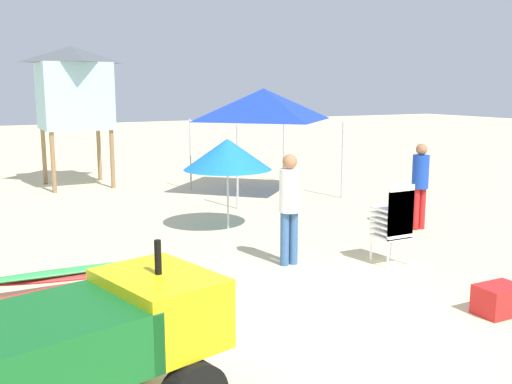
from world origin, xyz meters
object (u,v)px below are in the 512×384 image
Objects in this scene: lifeguard_near_center at (420,180)px; beach_umbrella_left at (227,154)px; stacked_plastic_chairs at (395,219)px; lifeguard_near_left at (289,202)px; popup_canopy at (263,104)px; utility_cart at (71,347)px; lifeguard_tower at (74,87)px; surfboard_pile at (71,281)px; cooler_box at (499,300)px.

beach_umbrella_left reaches higher than lifeguard_near_center.
lifeguard_near_center is (2.00, 1.61, 0.23)m from stacked_plastic_chairs.
beach_umbrella_left is (0.15, 2.59, 0.47)m from lifeguard_near_left.
popup_canopy is at bearing 79.89° from stacked_plastic_chairs.
utility_cart is 12.82m from lifeguard_tower.
stacked_plastic_chairs is at bearing -12.44° from surfboard_pile.
lifeguard_near_center is at bearing 4.78° from surfboard_pile.
lifeguard_near_left is at bearing -166.26° from lifeguard_near_center.
surfboard_pile is at bearing -101.80° from lifeguard_tower.
lifeguard_near_center is 0.44× the size of lifeguard_tower.
surfboard_pile is 3.41m from lifeguard_near_left.
stacked_plastic_chairs is 10.55m from lifeguard_tower.
lifeguard_tower reaches higher than cooler_box.
popup_canopy is 4.09m from beach_umbrella_left.
lifeguard_near_center is at bearing -27.70° from beach_umbrella_left.
cooler_box is (1.10, -5.56, -1.30)m from beach_umbrella_left.
utility_cart is 1.06× the size of surfboard_pile.
beach_umbrella_left is (-1.32, 3.36, 0.74)m from stacked_plastic_chairs.
cooler_box is at bearing -35.67° from surfboard_pile.
lifeguard_near_center is 9.82m from lifeguard_tower.
beach_umbrella_left reaches higher than utility_cart.
popup_canopy reaches higher than lifeguard_near_center.
stacked_plastic_chairs reaches higher than surfboard_pile.
popup_canopy is 5.27× the size of cooler_box.
lifeguard_near_center is 4.49m from cooler_box.
lifeguard_near_left is at bearing -114.62° from popup_canopy.
utility_cart is at bearing -99.91° from surfboard_pile.
lifeguard_tower is (-1.44, 9.17, 1.73)m from lifeguard_near_left.
lifeguard_near_center is at bearing -59.52° from lifeguard_tower.
beach_umbrella_left reaches higher than surfboard_pile.
stacked_plastic_chairs is at bearing 84.20° from cooler_box.
utility_cart is 1.54× the size of beach_umbrella_left.
lifeguard_near_left is 0.59× the size of popup_canopy.
popup_canopy is (5.92, 5.45, 2.15)m from surfboard_pile.
popup_canopy is (2.63, 5.73, 1.30)m from lifeguard_near_left.
utility_cart is 3.65m from surfboard_pile.
lifeguard_near_left is 1.04× the size of lifeguard_near_center.
cooler_box is at bearing -77.56° from lifeguard_tower.
cooler_box is at bearing -120.15° from lifeguard_near_center.
surfboard_pile is at bearing 175.10° from lifeguard_near_left.
beach_umbrella_left is at bearing 55.25° from utility_cart.
utility_cart is at bearing -124.75° from beach_umbrella_left.
lifeguard_near_left is 0.98× the size of beach_umbrella_left.
lifeguard_near_left is at bearing -4.90° from surfboard_pile.
popup_canopy is at bearing 53.97° from utility_cart.
popup_canopy is at bearing 65.38° from lifeguard_near_left.
surfboard_pile is 5.58m from cooler_box.
utility_cart is 5.20m from cooler_box.
lifeguard_near_left reaches higher than utility_cart.
lifeguard_near_left is (3.29, -0.28, 0.85)m from surfboard_pile.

